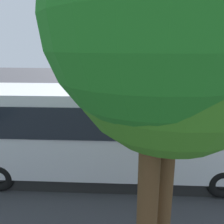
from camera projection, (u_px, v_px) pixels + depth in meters
ground_plane at (119, 135)px, 12.77m from camera, size 80.00×80.00×0.00m
tour_bus at (110, 134)px, 8.31m from camera, size 10.34×3.12×3.25m
spectator_far_left at (138, 125)px, 11.24m from camera, size 0.58×0.37×1.72m
spectator_left at (117, 126)px, 10.92m from camera, size 0.57×0.33×1.76m
spectator_centre at (96, 124)px, 11.42m from camera, size 0.57×0.39×1.70m
parked_motorcycle_silver at (89, 142)px, 10.61m from camera, size 2.04×0.68×0.99m
stunt_motorcycle at (101, 102)px, 15.79m from camera, size 1.85×0.61×1.92m
traffic_cone at (137, 120)px, 14.40m from camera, size 0.34×0.34×0.63m
tree_left at (157, 4)px, 2.81m from camera, size 2.84×2.84×6.78m
tree_centre at (173, 34)px, 3.22m from camera, size 3.03×3.03×6.56m
bay_line_a at (208, 134)px, 12.91m from camera, size 0.10×4.08×0.01m
bay_line_b at (155, 132)px, 13.23m from camera, size 0.10×4.12×0.01m
bay_line_c at (105, 130)px, 13.54m from camera, size 0.10×4.69×0.01m
bay_line_d at (57, 128)px, 13.85m from camera, size 0.10×4.14×0.01m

